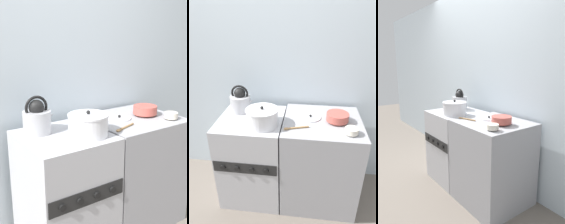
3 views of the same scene
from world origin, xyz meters
The scene contains 10 objects.
ground_plane centered at (0.00, 0.00, 0.00)m, with size 12.00×12.00×0.00m, color #70665B.
wall_back centered at (0.00, 0.73, 1.25)m, with size 7.00×0.06×2.50m.
stove centered at (0.00, 0.31, 0.45)m, with size 0.60×0.64×0.90m.
counter centered at (0.67, 0.33, 0.45)m, with size 0.71×0.66×0.90m.
kettle centered at (-0.13, 0.44, 1.00)m, with size 0.24×0.20×0.27m.
cooking_pot centered at (0.13, 0.20, 0.97)m, with size 0.28×0.28×0.18m.
enamel_bowl centered at (0.79, 0.33, 0.95)m, with size 0.20×0.20×0.08m.
small_ceramic_bowl centered at (0.89, 0.13, 0.93)m, with size 0.11×0.11×0.06m.
loose_pot_lid centered at (0.55, 0.37, 0.91)m, with size 0.19×0.19×0.03m.
wooden_spoon centered at (0.42, 0.16, 0.91)m, with size 0.22×0.09×0.02m.
Camera 2 is at (0.52, -1.44, 1.86)m, focal length 35.00 mm.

